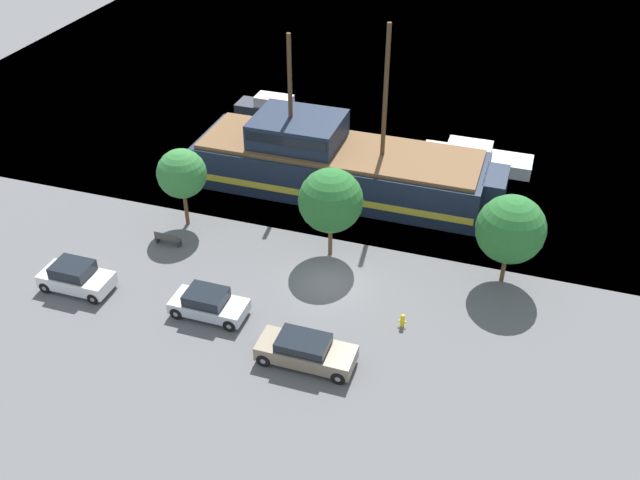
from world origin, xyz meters
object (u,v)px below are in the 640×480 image
Objects in this scene: pirate_ship at (337,164)px; moored_boat_outer at (475,158)px; moored_boat_dockside at (279,108)px; parked_car_curb_front at (76,277)px; bench_promenade_east at (168,239)px; parked_car_curb_mid at (208,304)px; fire_hydrant at (403,320)px; parked_car_curb_rear at (306,351)px.

moored_boat_outer is at bearing 35.78° from pirate_ship.
pirate_ship reaches higher than moored_boat_outer.
parked_car_curb_front is (-2.50, -24.39, 0.22)m from moored_boat_dockside.
parked_car_curb_front is 5.95m from bench_promenade_east.
moored_boat_outer is at bearing 62.09° from parked_car_curb_mid.
bench_promenade_east is (-14.90, 2.74, 0.02)m from fire_hydrant.
pirate_ship reaches higher than parked_car_curb_mid.
bench_promenade_east is (-5.10, 5.01, -0.30)m from parked_car_curb_mid.
parked_car_curb_rear reaches higher than fire_hydrant.
pirate_ship is 4.29× the size of parked_car_curb_rear.
pirate_ship is at bearing -51.11° from moored_boat_dockside.
parked_car_curb_front reaches higher than bench_promenade_east.
pirate_ship reaches higher than bench_promenade_east.
parked_car_curb_mid is at bearing -77.64° from moored_boat_dockside.
parked_car_curb_rear is at bearing -102.44° from moored_boat_outer.
moored_boat_outer is 1.92× the size of parked_car_curb_mid.
pirate_ship reaches higher than fire_hydrant.
parked_car_curb_rear is 3.04× the size of bench_promenade_east.
fire_hydrant is at bearing -93.33° from moored_boat_outer.
bench_promenade_east is at bearing 63.13° from parked_car_curb_front.
fire_hydrant is at bearing 8.29° from parked_car_curb_front.
parked_car_curb_rear is at bearing -77.94° from pirate_ship.
pirate_ship reaches higher than moored_boat_dockside.
pirate_ship is 5.11× the size of parked_car_curb_mid.
moored_boat_outer is 18.26m from fire_hydrant.
parked_car_curb_front is 17.77m from fire_hydrant.
moored_boat_outer is (16.14, -3.60, 0.07)m from moored_boat_dockside.
bench_promenade_east is at bearing 169.58° from fire_hydrant.
moored_boat_outer reaches higher than parked_car_curb_rear.
moored_boat_outer is at bearing 44.16° from bench_promenade_east.
pirate_ship is at bearing 51.28° from bench_promenade_east.
bench_promenade_east is at bearing -89.45° from moored_boat_dockside.
pirate_ship is at bearing 120.95° from fire_hydrant.
parked_car_curb_front is 7.79m from parked_car_curb_mid.
pirate_ship is at bearing 55.17° from parked_car_curb_front.
moored_boat_outer is 9.99× the size of fire_hydrant.
pirate_ship is 2.78× the size of moored_boat_dockside.
pirate_ship is 26.57× the size of fire_hydrant.
bench_promenade_east is at bearing 135.49° from parked_car_curb_mid.
moored_boat_dockside is at bearing 102.36° from parked_car_curb_mid.
parked_car_curb_rear is at bearing -31.47° from bench_promenade_east.
moored_boat_outer reaches higher than fire_hydrant.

